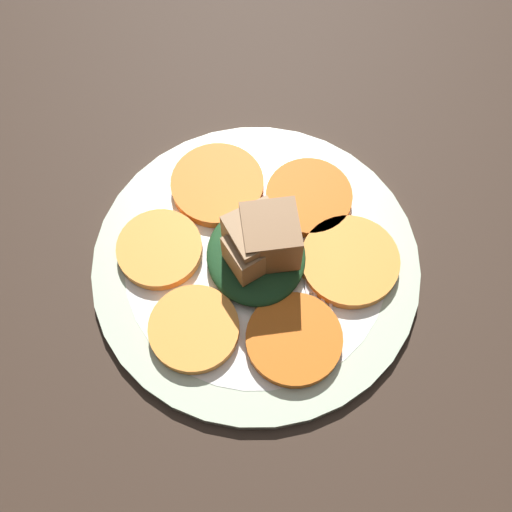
% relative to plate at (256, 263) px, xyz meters
% --- Properties ---
extents(table_slab, '(1.20, 1.20, 0.02)m').
position_rel_plate_xyz_m(table_slab, '(0.00, 0.00, -0.02)').
color(table_slab, '#38281E').
rests_on(table_slab, ground).
extents(plate, '(0.30, 0.30, 0.01)m').
position_rel_plate_xyz_m(plate, '(0.00, 0.00, 0.00)').
color(plate, beige).
rests_on(plate, table_slab).
extents(carrot_slice_0, '(0.08, 0.08, 0.01)m').
position_rel_plate_xyz_m(carrot_slice_0, '(-0.06, 0.06, 0.01)').
color(carrot_slice_0, '#F99438').
rests_on(carrot_slice_0, plate).
extents(carrot_slice_1, '(0.08, 0.08, 0.01)m').
position_rel_plate_xyz_m(carrot_slice_1, '(-0.08, -0.02, 0.01)').
color(carrot_slice_1, orange).
rests_on(carrot_slice_1, plate).
extents(carrot_slice_2, '(0.09, 0.09, 0.01)m').
position_rel_plate_xyz_m(carrot_slice_2, '(-0.01, -0.08, 0.01)').
color(carrot_slice_2, orange).
rests_on(carrot_slice_2, plate).
extents(carrot_slice_3, '(0.08, 0.08, 0.01)m').
position_rel_plate_xyz_m(carrot_slice_3, '(0.06, -0.06, 0.01)').
color(carrot_slice_3, orange).
rests_on(carrot_slice_3, plate).
extents(carrot_slice_4, '(0.09, 0.09, 0.01)m').
position_rel_plate_xyz_m(carrot_slice_4, '(0.08, 0.03, 0.01)').
color(carrot_slice_4, orange).
rests_on(carrot_slice_4, plate).
extents(carrot_slice_5, '(0.08, 0.08, 0.01)m').
position_rel_plate_xyz_m(carrot_slice_5, '(0.02, 0.09, 0.01)').
color(carrot_slice_5, '#F99438').
rests_on(carrot_slice_5, plate).
extents(center_pile, '(0.10, 0.09, 0.07)m').
position_rel_plate_xyz_m(center_pile, '(-0.00, -0.00, 0.04)').
color(center_pile, '#1E4723').
rests_on(center_pile, plate).
extents(fork, '(0.19, 0.03, 0.00)m').
position_rel_plate_xyz_m(fork, '(0.00, -0.05, 0.01)').
color(fork, '#B2B2B7').
rests_on(fork, plate).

